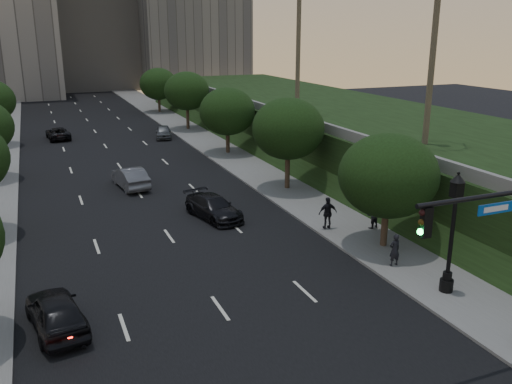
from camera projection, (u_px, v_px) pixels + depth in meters
name	position (u px, v px, depth m)	size (l,w,h in m)	color
ground	(268.00, 376.00, 18.37)	(160.00, 160.00, 0.00)	black
road_surface	(123.00, 171.00, 44.94)	(16.00, 140.00, 0.02)	black
sidewalk_right	(239.00, 160.00, 48.66)	(4.50, 140.00, 0.15)	slate
embankment	(363.00, 133.00, 50.63)	(18.00, 90.00, 4.00)	black
parapet_wall	(281.00, 113.00, 46.85)	(0.35, 90.00, 0.70)	slate
office_block_mid	(90.00, 21.00, 107.17)	(22.00, 18.00, 26.00)	gray
tree_right_a	(388.00, 176.00, 28.06)	(5.20, 5.20, 6.24)	#38281C
tree_right_b	(288.00, 129.00, 38.55)	(5.20, 5.20, 6.74)	#38281C
tree_right_c	(227.00, 111.00, 50.20)	(5.20, 5.20, 6.24)	#38281C
tree_right_d	(187.00, 91.00, 62.46)	(5.20, 5.20, 6.74)	#38281C
tree_right_e	(158.00, 84.00, 75.89)	(5.20, 5.20, 6.24)	#38281C
street_lamp	(451.00, 239.00, 23.33)	(0.64, 0.64, 5.62)	black
sedan_near_left	(56.00, 312.00, 21.02)	(1.82, 4.52, 1.54)	black
sedan_mid_left	(130.00, 177.00, 40.10)	(1.66, 4.76, 1.57)	#55575C
sedan_far_left	(58.00, 133.00, 58.02)	(2.14, 4.64, 1.29)	black
sedan_near_right	(214.00, 207.00, 33.60)	(1.97, 4.84, 1.40)	black
sedan_far_right	(163.00, 132.00, 58.60)	(1.62, 4.03, 1.37)	#54585B
pedestrian_a	(395.00, 250.00, 26.41)	(0.59, 0.39, 1.63)	black
pedestrian_b	(372.00, 215.00, 31.47)	(0.79, 0.61, 1.62)	black
pedestrian_c	(328.00, 213.00, 31.33)	(1.11, 0.46, 1.90)	black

